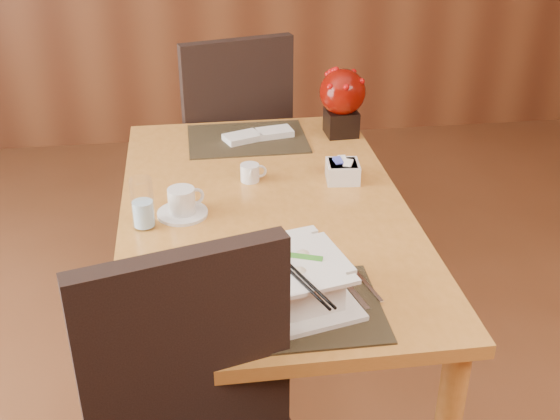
{
  "coord_description": "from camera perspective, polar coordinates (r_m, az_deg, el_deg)",
  "views": [
    {
      "loc": [
        -0.22,
        -1.34,
        1.79
      ],
      "look_at": [
        0.02,
        0.35,
        0.87
      ],
      "focal_mm": 45.0,
      "sensor_mm": 36.0,
      "label": 1
    }
  ],
  "objects": [
    {
      "name": "placemat_far",
      "position": [
        2.71,
        -2.67,
        5.8
      ],
      "size": [
        0.45,
        0.33,
        0.01
      ],
      "primitive_type": "cube",
      "color": "black",
      "rests_on": "dining_table"
    },
    {
      "name": "far_chair",
      "position": [
        3.14,
        -4.07,
        6.02
      ],
      "size": [
        0.6,
        0.6,
        1.06
      ],
      "rotation": [
        0.0,
        0.0,
        3.38
      ],
      "color": "black",
      "rests_on": "ground"
    },
    {
      "name": "dining_table",
      "position": [
        2.26,
        -1.26,
        -1.87
      ],
      "size": [
        0.9,
        1.5,
        0.75
      ],
      "color": "#C88337",
      "rests_on": "ground"
    },
    {
      "name": "sugar_caddy",
      "position": [
        2.38,
        5.11,
        3.14
      ],
      "size": [
        0.12,
        0.12,
        0.07
      ],
      "primitive_type": "cube",
      "rotation": [
        0.0,
        0.0,
        -0.1
      ],
      "color": "silver",
      "rests_on": "dining_table"
    },
    {
      "name": "napkins_far",
      "position": [
        2.71,
        -1.57,
        6.15
      ],
      "size": [
        0.28,
        0.16,
        0.02
      ],
      "primitive_type": null,
      "rotation": [
        0.0,
        0.0,
        0.26
      ],
      "color": "silver",
      "rests_on": "dining_table"
    },
    {
      "name": "soup_setting",
      "position": [
        1.75,
        0.64,
        -5.85
      ],
      "size": [
        0.36,
        0.36,
        0.12
      ],
      "rotation": [
        0.0,
        0.0,
        0.23
      ],
      "color": "silver",
      "rests_on": "dining_table"
    },
    {
      "name": "placemat_near",
      "position": [
        1.75,
        0.86,
        -8.06
      ],
      "size": [
        0.45,
        0.33,
        0.01
      ],
      "primitive_type": "cube",
      "color": "black",
      "rests_on": "dining_table"
    },
    {
      "name": "coffee_cup",
      "position": [
        2.17,
        -7.98,
        0.5
      ],
      "size": [
        0.16,
        0.16,
        0.09
      ],
      "rotation": [
        0.0,
        0.0,
        0.34
      ],
      "color": "silver",
      "rests_on": "dining_table"
    },
    {
      "name": "berry_decor",
      "position": [
        2.71,
        5.08,
        9.04
      ],
      "size": [
        0.18,
        0.18,
        0.26
      ],
      "rotation": [
        0.0,
        0.0,
        0.05
      ],
      "color": "black",
      "rests_on": "dining_table"
    },
    {
      "name": "water_glass",
      "position": [
        2.1,
        -11.12,
        0.53
      ],
      "size": [
        0.09,
        0.09,
        0.16
      ],
      "primitive_type": "cylinder",
      "rotation": [
        0.0,
        0.0,
        -0.44
      ],
      "color": "silver",
      "rests_on": "dining_table"
    },
    {
      "name": "bread_plate",
      "position": [
        1.71,
        -8.01,
        -9.32
      ],
      "size": [
        0.18,
        0.18,
        0.01
      ],
      "primitive_type": "cube",
      "rotation": [
        0.0,
        0.0,
        -0.11
      ],
      "color": "silver",
      "rests_on": "dining_table"
    },
    {
      "name": "creamer_jug",
      "position": [
        2.37,
        -2.47,
        3.04
      ],
      "size": [
        0.09,
        0.09,
        0.06
      ],
      "primitive_type": null,
      "rotation": [
        0.0,
        0.0,
        0.03
      ],
      "color": "silver",
      "rests_on": "dining_table"
    }
  ]
}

